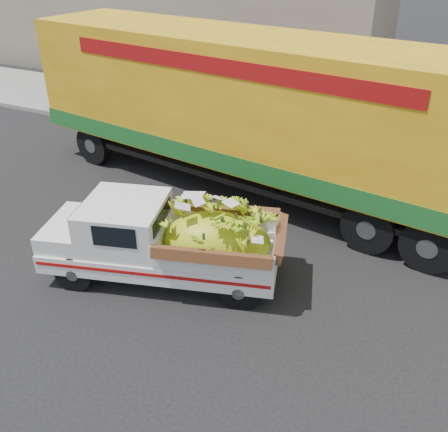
% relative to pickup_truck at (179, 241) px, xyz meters
% --- Properties ---
extents(ground, '(100.00, 100.00, 0.00)m').
position_rel_pickup_truck_xyz_m(ground, '(-0.06, 0.59, -0.82)').
color(ground, black).
rests_on(ground, ground).
extents(curb, '(60.00, 0.25, 0.15)m').
position_rel_pickup_truck_xyz_m(curb, '(-0.06, 6.45, -0.74)').
color(curb, gray).
rests_on(curb, ground).
extents(sidewalk, '(60.00, 4.00, 0.14)m').
position_rel_pickup_truck_xyz_m(sidewalk, '(-0.06, 8.55, -0.75)').
color(sidewalk, gray).
rests_on(sidewalk, ground).
extents(building_left, '(18.00, 6.00, 5.00)m').
position_rel_pickup_truck_xyz_m(building_left, '(-8.06, 14.45, 1.68)').
color(building_left, gray).
rests_on(building_left, ground).
extents(pickup_truck, '(4.61, 2.71, 1.53)m').
position_rel_pickup_truck_xyz_m(pickup_truck, '(0.00, 0.00, 0.00)').
color(pickup_truck, black).
rests_on(pickup_truck, ground).
extents(semi_trailer, '(12.07, 4.28, 3.80)m').
position_rel_pickup_truck_xyz_m(semi_trailer, '(-0.28, 3.99, 1.30)').
color(semi_trailer, black).
rests_on(semi_trailer, ground).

